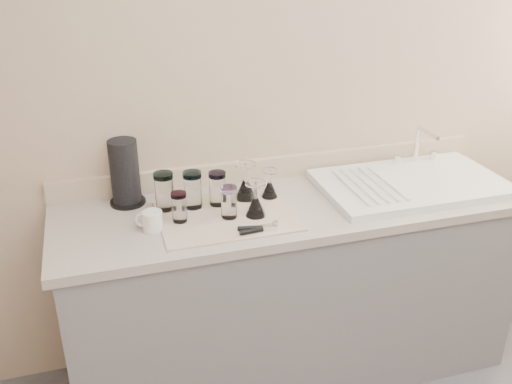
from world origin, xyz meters
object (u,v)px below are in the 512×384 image
object	(u,v)px
tumbler_purple	(217,188)
tumbler_lavender	(229,202)
goblet_back_right	(270,188)
can_opener	(258,229)
tumbler_magenta	(179,207)
goblet_front_left	(256,204)
goblet_back_left	(246,187)
paper_towel_roll	(125,173)
tumbler_cyan	(193,190)
tumbler_teal	(164,191)
white_mug	(152,221)
sink_unit	(410,183)

from	to	relation	value
tumbler_purple	tumbler_lavender	xyz separation A→B (m)	(0.02, -0.13, -0.01)
tumbler_lavender	goblet_back_right	size ratio (longest dim) A/B	1.05
tumbler_lavender	can_opener	distance (m)	0.17
tumbler_magenta	goblet_front_left	bearing A→B (deg)	-7.68
goblet_back_left	paper_towel_roll	size ratio (longest dim) A/B	0.57
tumbler_cyan	can_opener	size ratio (longest dim) A/B	1.01
tumbler_lavender	goblet_front_left	size ratio (longest dim) A/B	0.90
tumbler_teal	goblet_front_left	xyz separation A→B (m)	(0.34, -0.16, -0.03)
goblet_back_right	tumbler_magenta	bearing A→B (deg)	-165.12
white_mug	sink_unit	bearing A→B (deg)	3.25
goblet_back_left	white_mug	bearing A→B (deg)	-159.99
tumbler_magenta	tumbler_lavender	size ratio (longest dim) A/B	0.93
sink_unit	tumbler_lavender	xyz separation A→B (m)	(-0.87, -0.06, 0.06)
goblet_front_left	paper_towel_roll	world-z (taller)	paper_towel_roll
sink_unit	tumbler_magenta	size ratio (longest dim) A/B	6.63
sink_unit	can_opener	size ratio (longest dim) A/B	5.30
tumbler_magenta	can_opener	xyz separation A→B (m)	(0.28, -0.17, -0.05)
tumbler_cyan	tumbler_lavender	world-z (taller)	tumbler_cyan
tumbler_magenta	goblet_back_right	distance (m)	0.43
tumbler_purple	goblet_back_right	distance (m)	0.23
goblet_back_right	tumbler_purple	bearing A→B (deg)	-178.68
sink_unit	white_mug	size ratio (longest dim) A/B	6.94
paper_towel_roll	tumbler_cyan	bearing A→B (deg)	-26.89
sink_unit	tumbler_magenta	distance (m)	1.06
goblet_front_left	tumbler_lavender	bearing A→B (deg)	170.82
sink_unit	tumbler_teal	world-z (taller)	sink_unit
tumbler_magenta	tumbler_lavender	world-z (taller)	tumbler_lavender
sink_unit	tumbler_magenta	bearing A→B (deg)	-177.94
tumbler_magenta	goblet_back_left	world-z (taller)	goblet_back_left
tumbler_cyan	tumbler_magenta	xyz separation A→B (m)	(-0.08, -0.11, -0.02)
tumbler_lavender	goblet_back_left	distance (m)	0.19
can_opener	white_mug	size ratio (longest dim) A/B	1.31
tumbler_purple	tumbler_cyan	bearing A→B (deg)	177.36
tumbler_magenta	tumbler_lavender	xyz separation A→B (m)	(0.20, -0.02, 0.00)
can_opener	white_mug	distance (m)	0.41
tumbler_teal	goblet_back_left	world-z (taller)	same
goblet_back_left	can_opener	world-z (taller)	goblet_back_left
paper_towel_roll	tumbler_purple	bearing A→B (deg)	-20.57
can_opener	goblet_front_left	bearing A→B (deg)	77.58
goblet_back_left	paper_towel_roll	distance (m)	0.51
sink_unit	tumbler_purple	size ratio (longest dim) A/B	5.63
sink_unit	paper_towel_roll	size ratio (longest dim) A/B	2.89
tumbler_purple	tumbler_teal	bearing A→B (deg)	174.90
sink_unit	tumbler_cyan	world-z (taller)	sink_unit
tumbler_teal	goblet_back_left	distance (m)	0.35
tumbler_cyan	goblet_back_right	distance (m)	0.34
goblet_front_left	tumbler_magenta	bearing A→B (deg)	172.32
sink_unit	tumbler_cyan	size ratio (longest dim) A/B	5.23
sink_unit	tumbler_cyan	xyz separation A→B (m)	(-0.99, 0.07, 0.07)
paper_towel_roll	tumbler_lavender	bearing A→B (deg)	-34.75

